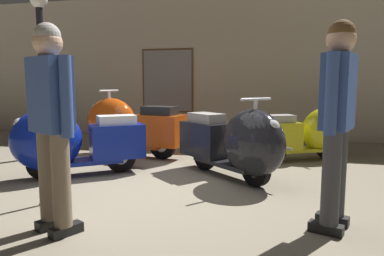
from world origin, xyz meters
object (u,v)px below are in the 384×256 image
(scooter_0, at_px, (69,141))
(visitor_0, at_px, (337,111))
(lamppost, at_px, (42,70))
(info_stanchion, at_px, (53,158))
(visitor_1, at_px, (51,114))
(scooter_2, at_px, (237,143))
(scooter_1, at_px, (126,126))
(scooter_3, at_px, (311,133))

(scooter_0, relative_size, visitor_0, 0.96)
(lamppost, bearing_deg, info_stanchion, -52.33)
(info_stanchion, bearing_deg, visitor_1, -54.36)
(scooter_2, bearing_deg, visitor_1, -81.72)
(scooter_1, distance_m, visitor_1, 3.22)
(scooter_2, bearing_deg, lamppost, -150.56)
(scooter_1, relative_size, scooter_2, 1.17)
(scooter_1, distance_m, info_stanchion, 2.46)
(scooter_0, height_order, scooter_2, scooter_2)
(scooter_0, distance_m, scooter_2, 2.20)
(scooter_1, bearing_deg, scooter_0, 96.33)
(scooter_3, relative_size, info_stanchion, 1.44)
(scooter_3, xyz_separation_m, visitor_0, (-0.08, -2.86, 0.56))
(scooter_1, xyz_separation_m, visitor_0, (3.00, -2.50, 0.49))
(lamppost, xyz_separation_m, info_stanchion, (1.55, -2.00, -0.98))
(scooter_3, height_order, visitor_0, visitor_0)
(scooter_0, height_order, lamppost, lamppost)
(lamppost, bearing_deg, visitor_1, -52.82)
(visitor_1, bearing_deg, lamppost, 64.44)
(scooter_1, xyz_separation_m, scooter_2, (2.04, -1.14, -0.03))
(info_stanchion, bearing_deg, visitor_0, -1.25)
(scooter_2, xyz_separation_m, info_stanchion, (-1.75, -1.30, -0.02))
(scooter_2, distance_m, visitor_1, 2.39)
(scooter_0, bearing_deg, scooter_3, 173.55)
(scooter_1, bearing_deg, lamppost, 30.57)
(visitor_0, bearing_deg, info_stanchion, 19.12)
(scooter_3, height_order, info_stanchion, info_stanchion)
(lamppost, bearing_deg, scooter_3, 10.47)
(scooter_2, xyz_separation_m, visitor_1, (-1.28, -1.95, 0.50))
(scooter_1, xyz_separation_m, visitor_1, (0.76, -3.10, 0.47))
(scooter_2, bearing_deg, info_stanchion, -101.91)
(lamppost, height_order, visitor_1, lamppost)
(scooter_0, relative_size, visitor_1, 0.97)
(scooter_1, height_order, scooter_3, scooter_1)
(visitor_1, bearing_deg, scooter_0, 56.26)
(visitor_0, distance_m, visitor_1, 2.32)
(scooter_1, distance_m, scooter_3, 3.10)
(scooter_3, bearing_deg, visitor_0, -118.69)
(info_stanchion, bearing_deg, scooter_0, 113.87)
(scooter_0, height_order, info_stanchion, info_stanchion)
(scooter_0, relative_size, info_stanchion, 1.47)
(scooter_2, relative_size, info_stanchion, 1.45)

